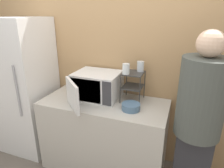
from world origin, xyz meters
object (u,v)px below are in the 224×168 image
object	(u,v)px
bowl	(131,107)
microwave	(96,86)
person	(198,116)
refrigerator	(25,87)
glass_back_right	(141,66)
glass_front_left	(126,69)
dish_rack	(133,81)

from	to	relation	value
bowl	microwave	bearing A→B (deg)	161.02
person	refrigerator	xyz separation A→B (m)	(-2.17, 0.15, -0.06)
microwave	bowl	world-z (taller)	microwave
bowl	refrigerator	distance (m)	1.51
glass_back_right	person	distance (m)	0.81
glass_front_left	person	distance (m)	0.86
person	refrigerator	size ratio (longest dim) A/B	0.96
glass_front_left	bowl	distance (m)	0.41
dish_rack	bowl	size ratio (longest dim) A/B	1.73
glass_front_left	refrigerator	xyz separation A→B (m)	(-1.40, -0.06, -0.38)
glass_front_left	bowl	bearing A→B (deg)	-55.50
bowl	glass_front_left	bearing A→B (deg)	124.50
microwave	refrigerator	world-z (taller)	refrigerator
microwave	glass_back_right	bearing A→B (deg)	18.11
dish_rack	refrigerator	xyz separation A→B (m)	(-1.46, -0.14, -0.23)
glass_front_left	refrigerator	world-z (taller)	refrigerator
glass_back_right	refrigerator	distance (m)	1.59
dish_rack	bowl	bearing A→B (deg)	-78.56
microwave	refrigerator	size ratio (longest dim) A/B	0.40
dish_rack	person	distance (m)	0.78
glass_back_right	bowl	size ratio (longest dim) A/B	0.59
microwave	glass_front_left	bearing A→B (deg)	0.01
dish_rack	microwave	bearing A→B (deg)	-169.30
glass_front_left	glass_back_right	xyz separation A→B (m)	(0.12, 0.16, 0.00)
person	bowl	bearing A→B (deg)	175.82
glass_front_left	person	world-z (taller)	person
glass_back_right	bowl	world-z (taller)	glass_back_right
microwave	dish_rack	size ratio (longest dim) A/B	2.16
glass_back_right	refrigerator	size ratio (longest dim) A/B	0.06
refrigerator	microwave	bearing A→B (deg)	3.24
microwave	glass_back_right	distance (m)	0.56
person	dish_rack	bearing A→B (deg)	157.64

